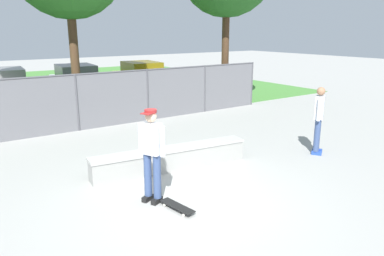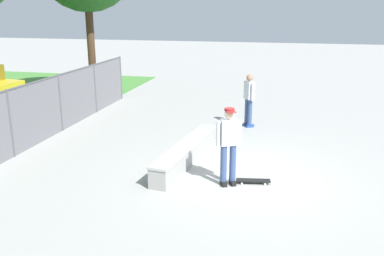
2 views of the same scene
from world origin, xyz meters
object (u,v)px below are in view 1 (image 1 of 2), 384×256
(skateboarder, at_px, (152,151))
(car_yellow, at_px, (141,77))
(bystander, at_px, (319,117))
(car_white, at_px, (5,87))
(concrete_ledge, at_px, (171,158))
(skateboard, at_px, (177,206))
(car_silver, at_px, (76,82))

(skateboarder, bearing_deg, car_yellow, 63.72)
(bystander, bearing_deg, car_white, 115.79)
(skateboarder, bearing_deg, concrete_ledge, 46.56)
(concrete_ledge, relative_size, car_white, 0.90)
(concrete_ledge, bearing_deg, skateboard, -118.69)
(concrete_ledge, distance_m, car_silver, 10.81)
(concrete_ledge, xyz_separation_m, skateboarder, (-1.20, -1.27, 0.76))
(car_white, distance_m, car_yellow, 6.54)
(skateboarder, distance_m, bystander, 5.06)
(skateboard, relative_size, car_white, 0.19)
(car_yellow, bearing_deg, car_silver, 176.01)
(skateboard, relative_size, car_silver, 0.19)
(concrete_ledge, xyz_separation_m, car_yellow, (4.61, 10.49, 0.56))
(car_white, distance_m, car_silver, 3.14)
(bystander, bearing_deg, skateboarder, -179.61)
(skateboard, height_order, bystander, bystander)
(car_white, bearing_deg, car_silver, -0.22)
(concrete_ledge, relative_size, skateboard, 4.78)
(car_yellow, xyz_separation_m, bystander, (-0.75, -11.73, 0.17))
(skateboarder, relative_size, skateboard, 2.24)
(concrete_ledge, xyz_separation_m, car_white, (-1.93, 10.74, 0.56))
(skateboarder, height_order, car_silver, skateboarder)
(car_silver, height_order, bystander, bystander)
(skateboard, xyz_separation_m, car_silver, (2.23, 12.58, 0.77))
(concrete_ledge, bearing_deg, skateboarder, -133.44)
(concrete_ledge, xyz_separation_m, skateboard, (-1.01, -1.85, -0.20))
(skateboarder, relative_size, car_yellow, 0.42)
(skateboarder, distance_m, skateboard, 1.14)
(skateboarder, xyz_separation_m, skateboard, (0.19, -0.58, -0.96))
(car_white, distance_m, bystander, 13.30)
(skateboarder, xyz_separation_m, car_white, (-0.73, 12.01, -0.19))
(car_white, bearing_deg, skateboarder, -86.54)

